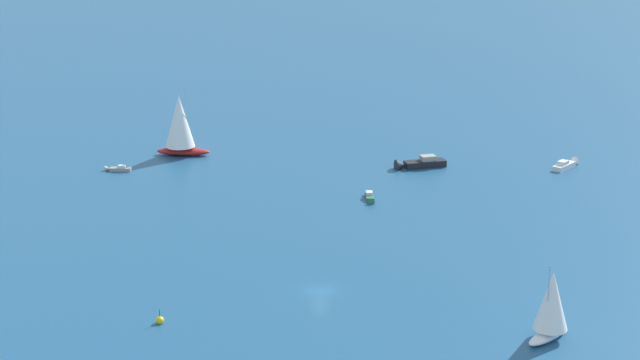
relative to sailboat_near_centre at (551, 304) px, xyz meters
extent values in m
plane|color=#1E517A|center=(-31.67, -9.04, -4.67)|extent=(2000.00, 2000.00, 0.00)
ellipsoid|color=white|center=(0.00, -0.35, -4.12)|extent=(2.32, 7.96, 1.11)
cylinder|color=#B2B2B7|center=(-0.01, -0.94, 1.00)|extent=(0.14, 0.14, 9.12)
cone|color=white|center=(0.00, 0.05, 0.54)|extent=(4.41, 4.41, 7.75)
cube|color=#9E9993|center=(-99.76, 6.99, -4.35)|extent=(3.92, 3.59, 0.65)
cone|color=#9E9993|center=(-101.64, 5.40, -4.35)|extent=(1.62, 1.65, 1.29)
cube|color=silver|center=(-99.52, 7.18, -3.78)|extent=(1.75, 1.70, 0.48)
cube|color=white|center=(-38.93, 67.04, -4.20)|extent=(2.22, 6.01, 0.95)
cone|color=white|center=(-39.12, 70.66, -4.20)|extent=(1.97, 1.62, 1.89)
cube|color=silver|center=(-38.90, 66.60, -3.37)|extent=(1.63, 2.15, 0.71)
ellipsoid|color=#B21E1E|center=(-99.63, 22.40, -3.91)|extent=(10.27, 9.16, 1.51)
cylinder|color=#B2B2B7|center=(-99.00, 22.91, 3.04)|extent=(0.14, 0.14, 12.41)
cone|color=white|center=(-100.05, 22.06, 2.42)|extent=(8.35, 8.35, 10.55)
cube|color=#33704C|center=(-53.99, 27.15, -4.33)|extent=(4.03, 3.93, 0.68)
cone|color=#33704C|center=(-52.10, 25.34, -4.33)|extent=(1.73, 1.74, 1.37)
cube|color=silver|center=(-54.22, 27.37, -3.73)|extent=(1.83, 1.82, 0.51)
cube|color=black|center=(-59.08, 49.36, -4.02)|extent=(6.30, 8.27, 1.29)
cone|color=black|center=(-61.58, 45.10, -4.02)|extent=(3.27, 3.09, 2.58)
cube|color=gray|center=(-58.78, 49.88, -2.89)|extent=(3.21, 3.48, 0.97)
sphere|color=yellow|center=(-39.45, -31.25, -4.29)|extent=(1.10, 1.10, 1.10)
cylinder|color=black|center=(-39.45, -31.25, -3.24)|extent=(0.08, 0.08, 1.00)
camera|label=1|loc=(65.73, -111.28, 55.48)|focal=61.08mm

